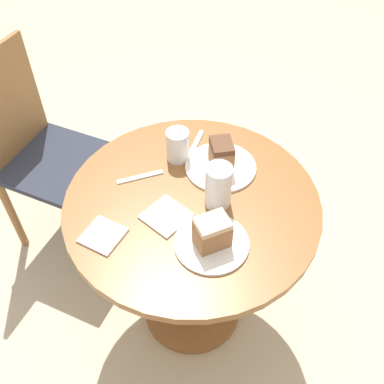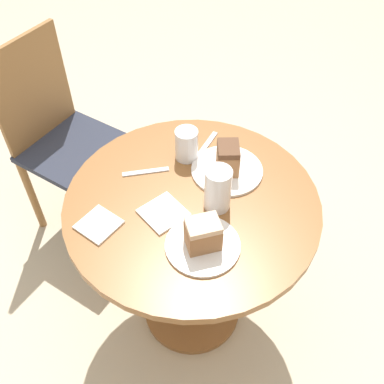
# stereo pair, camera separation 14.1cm
# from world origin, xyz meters

# --- Properties ---
(ground_plane) EXTENTS (8.00, 8.00, 0.00)m
(ground_plane) POSITION_xyz_m (0.00, 0.00, 0.00)
(ground_plane) COLOR beige
(table) EXTENTS (0.83, 0.83, 0.72)m
(table) POSITION_xyz_m (0.00, 0.00, 0.56)
(table) COLOR brown
(table) RESTS_ON ground_plane
(chair) EXTENTS (0.44, 0.50, 0.94)m
(chair) POSITION_xyz_m (0.11, 0.77, 0.49)
(chair) COLOR olive
(chair) RESTS_ON ground_plane
(plate_near) EXTENTS (0.24, 0.24, 0.01)m
(plate_near) POSITION_xyz_m (0.18, -0.01, 0.73)
(plate_near) COLOR white
(plate_near) RESTS_ON table
(plate_far) EXTENTS (0.22, 0.22, 0.01)m
(plate_far) POSITION_xyz_m (-0.12, -0.13, 0.73)
(plate_far) COLOR white
(plate_far) RESTS_ON table
(cake_slice_near) EXTENTS (0.11, 0.11, 0.10)m
(cake_slice_near) POSITION_xyz_m (0.18, -0.01, 0.78)
(cake_slice_near) COLOR #9E6B42
(cake_slice_near) RESTS_ON plate_near
(cake_slice_far) EXTENTS (0.12, 0.12, 0.10)m
(cake_slice_far) POSITION_xyz_m (-0.12, -0.13, 0.78)
(cake_slice_far) COLOR #9E6B42
(cake_slice_far) RESTS_ON plate_far
(glass_lemonade) EXTENTS (0.08, 0.08, 0.15)m
(glass_lemonade) POSITION_xyz_m (0.03, -0.08, 0.79)
(glass_lemonade) COLOR beige
(glass_lemonade) RESTS_ON table
(glass_water) EXTENTS (0.08, 0.08, 0.12)m
(glass_water) POSITION_xyz_m (0.15, 0.14, 0.78)
(glass_water) COLOR silver
(glass_water) RESTS_ON table
(napkin_stack) EXTENTS (0.15, 0.15, 0.01)m
(napkin_stack) POSITION_xyz_m (-0.10, 0.04, 0.73)
(napkin_stack) COLOR silver
(napkin_stack) RESTS_ON table
(fork) EXTENTS (0.16, 0.05, 0.00)m
(fork) POSITION_xyz_m (0.24, 0.12, 0.73)
(fork) COLOR silver
(fork) RESTS_ON table
(spoon) EXTENTS (0.13, 0.12, 0.00)m
(spoon) POSITION_xyz_m (0.01, 0.20, 0.73)
(spoon) COLOR silver
(spoon) RESTS_ON table
(napkin_side) EXTENTS (0.11, 0.11, 0.01)m
(napkin_side) POSITION_xyz_m (-0.25, 0.17, 0.73)
(napkin_side) COLOR silver
(napkin_side) RESTS_ON table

